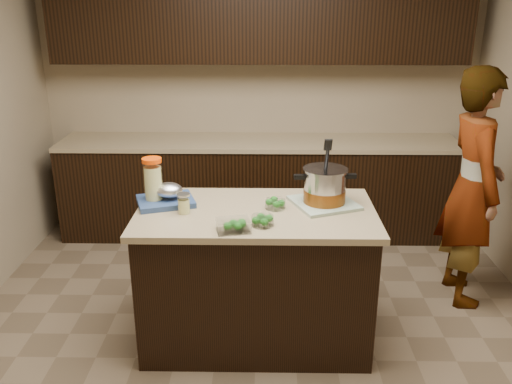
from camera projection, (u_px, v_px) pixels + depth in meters
ground_plane at (256, 336)px, 3.61m from camera, size 4.00×4.00×0.00m
room_shell at (256, 75)px, 3.02m from camera, size 4.04×4.04×2.72m
back_cabinets at (259, 135)px, 4.92m from camera, size 3.60×0.63×2.33m
island at (256, 275)px, 3.45m from camera, size 1.46×0.81×0.90m
dish_towel at (324, 203)px, 3.39m from camera, size 0.47×0.47×0.02m
stock_pot at (325, 188)px, 3.35m from camera, size 0.39×0.30×0.39m
lemonade_pitcher at (153, 183)px, 3.36m from camera, size 0.14×0.14×0.29m
mason_jar at (184, 204)px, 3.24m from camera, size 0.09×0.09×0.13m
broccoli_tub_left at (275, 204)px, 3.32m from camera, size 0.14×0.14×0.06m
broccoli_tub_right at (263, 221)px, 3.07m from camera, size 0.13×0.13×0.06m
broccoli_tub_rect at (233, 226)px, 3.00m from camera, size 0.21×0.17×0.07m
blue_tray at (167, 197)px, 3.39m from camera, size 0.41×0.37×0.13m
person at (472, 188)px, 3.82m from camera, size 0.41×0.62×1.71m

